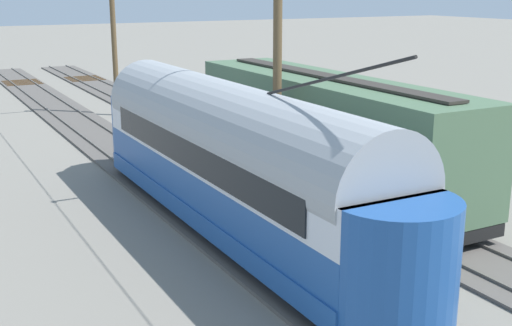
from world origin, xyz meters
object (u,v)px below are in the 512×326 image
vintage_streetcar (231,156)px  track_end_bumper (172,113)px  boxcar_adjacent (326,130)px  catenary_pole_foreground (113,41)px  catenary_pole_mid_near (275,79)px

vintage_streetcar → track_end_bumper: 16.98m
boxcar_adjacent → catenary_pole_foreground: catenary_pole_foreground is taller
vintage_streetcar → catenary_pole_mid_near: catenary_pole_mid_near is taller
vintage_streetcar → boxcar_adjacent: vintage_streetcar is taller
boxcar_adjacent → track_end_bumper: 14.36m
vintage_streetcar → catenary_pole_foreground: 19.47m
catenary_pole_foreground → catenary_pole_mid_near: 17.49m
vintage_streetcar → boxcar_adjacent: 4.99m
boxcar_adjacent → catenary_pole_mid_near: (2.12, 0.25, 1.90)m
catenary_pole_mid_near → boxcar_adjacent: bearing=-173.2°
boxcar_adjacent → catenary_pole_foreground: bearing=-83.0°
catenary_pole_mid_near → vintage_streetcar: bearing=35.6°
catenary_pole_mid_near → track_end_bumper: (-2.12, -14.50, -3.66)m
boxcar_adjacent → track_end_bumper: size_ratio=7.37×
vintage_streetcar → catenary_pole_foreground: (-2.44, -19.24, 1.80)m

